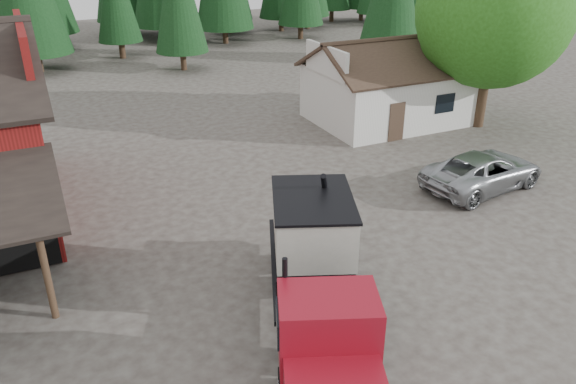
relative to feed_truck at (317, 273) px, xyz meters
name	(u,v)px	position (x,y,z in m)	size (l,w,h in m)	color
ground	(267,306)	(-0.85, 1.45, -1.77)	(120.00, 120.00, 0.00)	#3F3831
farmhouse	(388,91)	(12.15, 14.44, -0.11)	(8.60, 6.42, 4.65)	silver
deciduous_tree	(495,15)	(16.16, 11.42, 4.13)	(8.00, 8.00, 10.20)	#382619
conifer_backdrop	(83,49)	(-0.85, 43.45, -1.77)	(76.00, 16.00, 16.00)	black
feed_truck	(317,273)	(0.00, 0.00, 0.00)	(5.25, 8.62, 3.79)	black
silver_car	(483,171)	(10.57, 5.10, -1.00)	(2.57, 5.57, 1.55)	#A4A7AC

